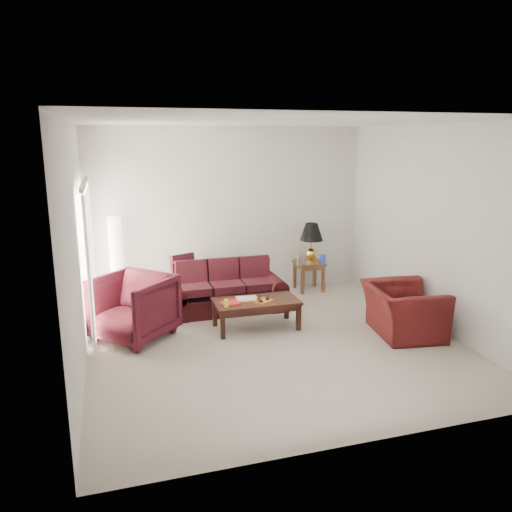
{
  "coord_description": "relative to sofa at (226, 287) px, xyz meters",
  "views": [
    {
      "loc": [
        -2.11,
        -6.19,
        2.79
      ],
      "look_at": [
        0.0,
        0.85,
        1.05
      ],
      "focal_mm": 35.0,
      "sensor_mm": 36.0,
      "label": 1
    }
  ],
  "objects": [
    {
      "name": "floor",
      "position": [
        0.33,
        -1.48,
        -0.4
      ],
      "size": [
        5.0,
        5.0,
        0.0
      ],
      "primitive_type": "plane",
      "color": "beige",
      "rests_on": "ground"
    },
    {
      "name": "blinds",
      "position": [
        -2.09,
        -0.18,
        0.68
      ],
      "size": [
        0.1,
        2.0,
        2.16
      ],
      "primitive_type": "cube",
      "color": "silver",
      "rests_on": "ground"
    },
    {
      "name": "sofa",
      "position": [
        0.0,
        0.0,
        0.0
      ],
      "size": [
        2.01,
        1.01,
        0.8
      ],
      "primitive_type": null,
      "rotation": [
        0.0,
        0.0,
        -0.09
      ],
      "color": "black",
      "rests_on": "ground"
    },
    {
      "name": "throw_pillow",
      "position": [
        -0.61,
        0.54,
        0.27
      ],
      "size": [
        0.47,
        0.36,
        0.44
      ],
      "primitive_type": "cube",
      "rotation": [
        -0.21,
        0.0,
        0.4
      ],
      "color": "black",
      "rests_on": "sofa"
    },
    {
      "name": "end_table",
      "position": [
        1.76,
        0.67,
        -0.13
      ],
      "size": [
        0.54,
        0.54,
        0.55
      ],
      "primitive_type": null,
      "rotation": [
        0.0,
        0.0,
        0.09
      ],
      "color": "#4B2D19",
      "rests_on": "ground"
    },
    {
      "name": "table_lamp",
      "position": [
        1.81,
        0.73,
        0.51
      ],
      "size": [
        0.51,
        0.51,
        0.72
      ],
      "primitive_type": null,
      "rotation": [
        0.0,
        0.0,
        -0.23
      ],
      "color": "gold",
      "rests_on": "end_table"
    },
    {
      "name": "clock",
      "position": [
        1.52,
        0.49,
        0.22
      ],
      "size": [
        0.15,
        0.06,
        0.15
      ],
      "primitive_type": "cube",
      "rotation": [
        0.0,
        0.0,
        0.07
      ],
      "color": "silver",
      "rests_on": "end_table"
    },
    {
      "name": "blue_canister",
      "position": [
        1.94,
        0.48,
        0.23
      ],
      "size": [
        0.12,
        0.12,
        0.17
      ],
      "primitive_type": "cylinder",
      "rotation": [
        0.0,
        0.0,
        -0.18
      ],
      "color": "#1B3BB3",
      "rests_on": "end_table"
    },
    {
      "name": "picture_frame",
      "position": [
        1.61,
        0.88,
        0.23
      ],
      "size": [
        0.2,
        0.21,
        0.06
      ],
      "primitive_type": "cube",
      "rotation": [
        1.36,
        0.0,
        0.5
      ],
      "color": "silver",
      "rests_on": "end_table"
    },
    {
      "name": "floor_lamp",
      "position": [
        -1.69,
        0.72,
        0.38
      ],
      "size": [
        0.27,
        0.27,
        1.56
      ],
      "primitive_type": null,
      "rotation": [
        0.0,
        0.0,
        0.08
      ],
      "color": "silver",
      "rests_on": "ground"
    },
    {
      "name": "armchair_left",
      "position": [
        -1.54,
        -0.77,
        0.06
      ],
      "size": [
        1.41,
        1.41,
        0.92
      ],
      "primitive_type": "imported",
      "rotation": [
        0.0,
        0.0,
        -0.78
      ],
      "color": "#3D0E17",
      "rests_on": "ground"
    },
    {
      "name": "armchair_right",
      "position": [
        2.23,
        -1.72,
        -0.04
      ],
      "size": [
        1.12,
        1.24,
        0.72
      ],
      "primitive_type": "imported",
      "rotation": [
        0.0,
        0.0,
        1.42
      ],
      "color": "#400E0F",
      "rests_on": "ground"
    },
    {
      "name": "coffee_table",
      "position": [
        0.25,
        -0.9,
        -0.18
      ],
      "size": [
        1.32,
        0.76,
        0.44
      ],
      "primitive_type": null,
      "rotation": [
        0.0,
        0.0,
        0.1
      ],
      "color": "black",
      "rests_on": "ground"
    },
    {
      "name": "magazine_red",
      "position": [
        -0.15,
        -0.94,
        0.05
      ],
      "size": [
        0.33,
        0.28,
        0.02
      ],
      "primitive_type": "cube",
      "rotation": [
        0.0,
        0.0,
        0.26
      ],
      "color": "#B01611",
      "rests_on": "coffee_table"
    },
    {
      "name": "magazine_white",
      "position": [
        0.14,
        -0.81,
        0.05
      ],
      "size": [
        0.33,
        0.25,
        0.02
      ],
      "primitive_type": "cube",
      "rotation": [
        0.0,
        0.0,
        -0.06
      ],
      "color": "silver",
      "rests_on": "coffee_table"
    },
    {
      "name": "magazine_orange",
      "position": [
        0.33,
        -0.97,
        0.05
      ],
      "size": [
        0.34,
        0.32,
        0.02
      ],
      "primitive_type": "cube",
      "rotation": [
        0.0,
        0.0,
        0.52
      ],
      "color": "#C55E17",
      "rests_on": "coffee_table"
    },
    {
      "name": "remote_a",
      "position": [
        0.28,
        -0.99,
        0.07
      ],
      "size": [
        0.06,
        0.18,
        0.02
      ],
      "primitive_type": "cube",
      "rotation": [
        0.0,
        0.0,
        -0.04
      ],
      "color": "black",
      "rests_on": "coffee_table"
    },
    {
      "name": "remote_b",
      "position": [
        0.43,
        -0.92,
        0.07
      ],
      "size": [
        0.11,
        0.17,
        0.02
      ],
      "primitive_type": "cube",
      "rotation": [
        0.0,
        0.0,
        -0.4
      ],
      "color": "black",
      "rests_on": "coffee_table"
    },
    {
      "name": "yellow_glass",
      "position": [
        -0.25,
        -1.08,
        0.1
      ],
      "size": [
        0.08,
        0.08,
        0.11
      ],
      "primitive_type": "cylinder",
      "rotation": [
        0.0,
        0.0,
        -0.23
      ],
      "color": "#DEEC34",
      "rests_on": "coffee_table"
    }
  ]
}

